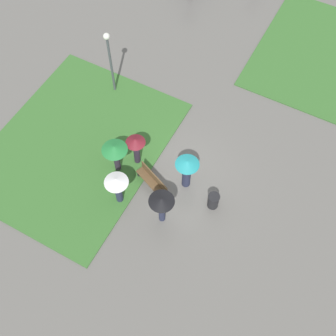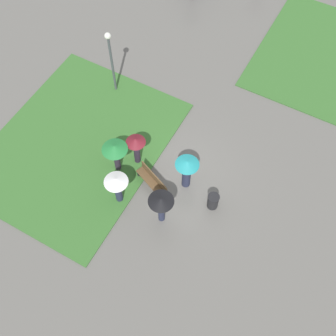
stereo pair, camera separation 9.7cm
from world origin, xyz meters
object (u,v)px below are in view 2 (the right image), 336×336
at_px(trash_bin, 213,201).
at_px(crowd_person_black, 161,204).
at_px(crowd_person_green, 115,151).
at_px(lamp_post, 111,55).
at_px(crowd_person_teal, 187,169).
at_px(crowd_person_maroon, 136,145).
at_px(park_bench, 153,181).
at_px(crowd_person_white, 117,184).

relative_size(trash_bin, crowd_person_black, 0.45).
distance_m(trash_bin, crowd_person_green, 4.88).
height_order(lamp_post, crowd_person_teal, lamp_post).
height_order(crowd_person_maroon, crowd_person_green, crowd_person_green).
distance_m(park_bench, crowd_person_green, 2.16).
relative_size(trash_bin, crowd_person_white, 0.46).
xyz_separation_m(crowd_person_black, crowd_person_maroon, (-2.46, 2.06, -0.15)).
bearing_deg(crowd_person_maroon, crowd_person_green, 40.92).
xyz_separation_m(crowd_person_teal, crowd_person_green, (-3.18, -0.80, 0.19)).
relative_size(park_bench, crowd_person_green, 0.97).
xyz_separation_m(park_bench, crowd_person_black, (1.16, -1.25, 1.03)).
relative_size(lamp_post, crowd_person_white, 2.02).
distance_m(lamp_post, crowd_person_white, 6.65).
height_order(crowd_person_maroon, crowd_person_teal, crowd_person_teal).
relative_size(park_bench, crowd_person_teal, 0.94).
distance_m(crowd_person_black, crowd_person_green, 3.31).
distance_m(crowd_person_black, crowd_person_white, 2.13).
distance_m(crowd_person_maroon, crowd_person_green, 1.00).
distance_m(lamp_post, crowd_person_teal, 6.86).
bearing_deg(crowd_person_maroon, park_bench, 136.26).
bearing_deg(crowd_person_black, lamp_post, -43.61).
bearing_deg(trash_bin, crowd_person_maroon, 174.33).
bearing_deg(crowd_person_maroon, trash_bin, 162.56).
bearing_deg(lamp_post, crowd_person_teal, -29.11).
distance_m(lamp_post, trash_bin, 8.59).
bearing_deg(lamp_post, crowd_person_green, -56.30).
xyz_separation_m(trash_bin, crowd_person_green, (-4.74, -0.38, 1.08)).
relative_size(crowd_person_black, crowd_person_white, 1.02).
distance_m(crowd_person_green, crowd_person_white, 1.65).
bearing_deg(crowd_person_white, trash_bin, -57.88).
relative_size(crowd_person_maroon, crowd_person_green, 0.98).
xyz_separation_m(crowd_person_green, crowd_person_white, (0.93, -1.36, -0.09)).
relative_size(lamp_post, crowd_person_maroon, 2.07).
bearing_deg(crowd_person_maroon, crowd_person_teal, 168.45).
relative_size(lamp_post, crowd_person_teal, 1.96).
bearing_deg(crowd_person_white, crowd_person_maroon, 16.43).
distance_m(park_bench, crowd_person_black, 1.99).
bearing_deg(crowd_person_green, crowd_person_teal, 72.71).
height_order(park_bench, crowd_person_teal, crowd_person_teal).
bearing_deg(crowd_person_white, lamp_post, 41.57).
bearing_deg(crowd_person_teal, crowd_person_maroon, 84.99).
xyz_separation_m(trash_bin, crowd_person_teal, (-1.56, 0.42, 0.89)).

